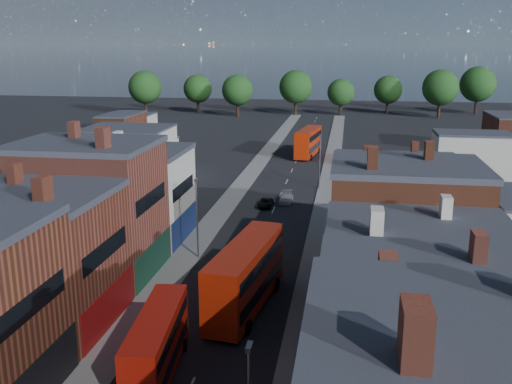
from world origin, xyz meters
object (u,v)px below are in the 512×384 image
(bus_0, at_px, (157,344))
(bus_1, at_px, (246,274))
(ped_3, at_px, (324,303))
(bus_2, at_px, (308,142))
(car_3, at_px, (286,198))
(car_2, at_px, (266,203))

(bus_0, relative_size, bus_1, 0.78)
(bus_1, bearing_deg, ped_3, 6.89)
(bus_2, bearing_deg, car_3, -82.98)
(bus_2, bearing_deg, bus_1, -82.25)
(bus_2, height_order, car_2, bus_2)
(bus_1, xyz_separation_m, car_2, (-2.70, 29.56, -2.38))
(bus_1, distance_m, ped_3, 6.49)
(bus_0, xyz_separation_m, ped_3, (10.07, 10.32, -1.26))
(bus_0, height_order, car_3, bus_0)
(car_2, relative_size, ped_3, 2.18)
(bus_0, bearing_deg, ped_3, 40.01)
(bus_1, bearing_deg, car_2, 103.20)
(car_2, bearing_deg, bus_2, 84.72)
(car_2, bearing_deg, ped_3, -73.90)
(bus_2, distance_m, ped_3, 65.93)
(bus_0, distance_m, bus_2, 76.07)
(car_3, bearing_deg, bus_1, -91.73)
(bus_1, height_order, bus_2, bus_1)
(bus_2, xyz_separation_m, car_2, (-2.95, -35.95, -2.27))
(bus_1, xyz_separation_m, ped_3, (6.20, -0.12, -1.91))
(car_2, distance_m, car_3, 3.67)
(bus_2, relative_size, ped_3, 6.93)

